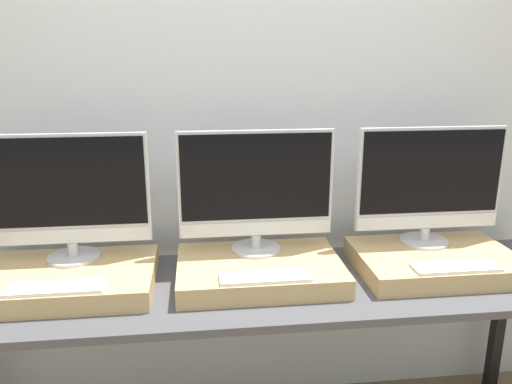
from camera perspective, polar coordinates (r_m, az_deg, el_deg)
wall_back at (r=2.19m, az=-0.77°, el=6.71°), size 8.00×0.04×2.60m
workbench at (r=2.00m, az=0.50°, el=-12.04°), size 2.54×0.64×0.78m
wooden_riser_left at (r=2.03m, az=-20.65°, el=-9.34°), size 0.64×0.44×0.08m
monitor_left at (r=2.03m, az=-20.76°, el=-0.28°), size 0.62×0.20×0.50m
keyboard_left at (r=1.87m, az=-21.93°, el=-10.11°), size 0.33×0.10×0.01m
wooden_riser_center at (r=1.98m, az=0.39°, el=-8.90°), size 0.64×0.44×0.08m
monitor_center at (r=1.98m, az=0.01°, el=0.38°), size 0.62×0.20×0.50m
keyboard_center at (r=1.82m, az=1.03°, el=-9.67°), size 0.33×0.10×0.01m
wooden_riser_right at (r=2.19m, az=19.76°, el=-7.45°), size 0.64×0.44×0.08m
monitor_right at (r=2.19m, az=19.23°, el=0.95°), size 0.62×0.20×0.50m
keyboard_right at (r=2.04m, az=21.89°, el=-7.95°), size 0.33×0.10×0.01m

